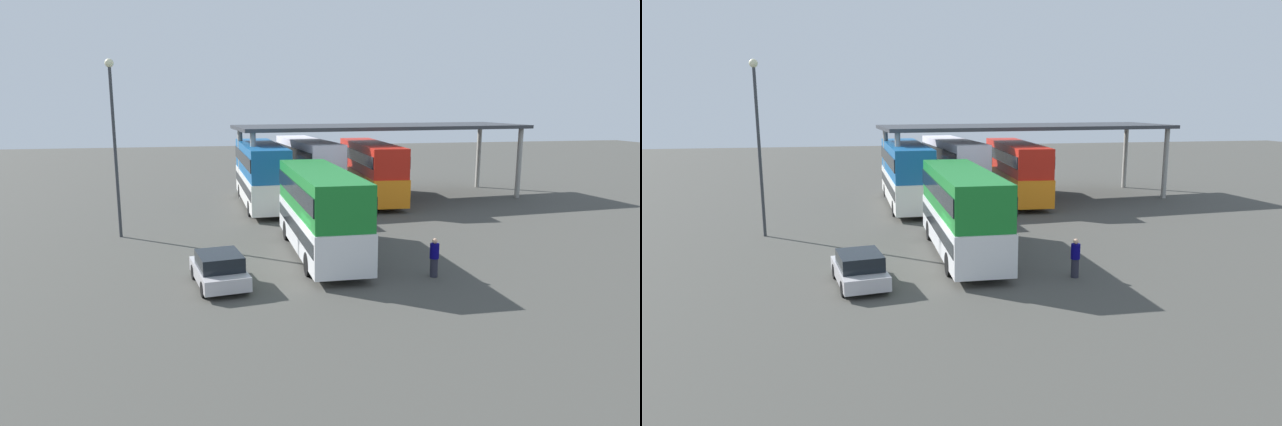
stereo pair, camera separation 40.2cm
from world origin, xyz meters
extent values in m
plane|color=#43423D|center=(0.00, 0.00, 0.00)|extent=(140.00, 140.00, 0.00)
cube|color=silver|center=(0.74, 2.95, 1.23)|extent=(2.52, 10.28, 1.76)
cube|color=#167427|center=(0.74, 2.95, 3.06)|extent=(2.45, 10.07, 1.90)
cube|color=black|center=(0.74, 2.95, 1.44)|extent=(2.56, 9.87, 0.60)
cube|color=black|center=(0.74, 2.95, 3.15)|extent=(2.56, 9.87, 0.76)
cube|color=black|center=(0.72, 8.04, 1.49)|extent=(2.12, 0.11, 1.05)
cube|color=orange|center=(0.72, 8.04, 2.33)|extent=(1.75, 0.09, 0.36)
cylinder|color=black|center=(-0.40, 6.13, 0.50)|extent=(0.28, 1.00, 1.00)
cylinder|color=black|center=(1.85, 6.14, 0.50)|extent=(0.28, 1.00, 1.00)
cylinder|color=black|center=(-0.38, -0.24, 0.50)|extent=(0.28, 1.00, 1.00)
cylinder|color=black|center=(1.87, -0.23, 0.50)|extent=(0.28, 1.00, 1.00)
cube|color=#B9B6B9|center=(-4.07, -0.77, 0.49)|extent=(2.35, 4.01, 0.55)
cube|color=black|center=(-4.04, -0.96, 1.06)|extent=(1.93, 2.31, 0.58)
cylinder|color=black|center=(-5.05, 0.25, 0.30)|extent=(0.30, 0.62, 0.60)
cylinder|color=black|center=(-3.48, 0.52, 0.30)|extent=(0.30, 0.62, 0.60)
cylinder|color=black|center=(-4.66, -2.06, 0.30)|extent=(0.30, 0.62, 0.60)
cylinder|color=black|center=(-3.09, -1.79, 0.30)|extent=(0.30, 0.62, 0.60)
cube|color=white|center=(-0.76, 16.22, 1.29)|extent=(2.81, 11.62, 1.88)
cube|color=#15599A|center=(-0.76, 16.22, 3.25)|extent=(2.73, 11.39, 2.04)
cube|color=black|center=(-0.76, 16.22, 1.52)|extent=(2.84, 11.16, 0.64)
cube|color=black|center=(-0.76, 16.22, 3.36)|extent=(2.84, 11.16, 0.82)
cube|color=black|center=(-0.90, 21.95, 1.57)|extent=(2.15, 0.15, 1.13)
cube|color=orange|center=(-0.90, 21.95, 2.48)|extent=(1.77, 0.12, 0.36)
cylinder|color=black|center=(-1.99, 19.78, 0.50)|extent=(0.31, 1.01, 1.00)
cylinder|color=black|center=(0.29, 19.84, 0.50)|extent=(0.31, 1.01, 1.00)
cylinder|color=black|center=(-1.81, 12.61, 0.50)|extent=(0.31, 1.01, 1.00)
cylinder|color=black|center=(0.47, 12.67, 0.50)|extent=(0.31, 1.01, 1.00)
cube|color=navy|center=(2.99, 18.87, 1.30)|extent=(3.39, 11.67, 1.91)
cube|color=white|center=(2.99, 18.87, 3.29)|extent=(3.29, 11.44, 2.07)
cube|color=black|center=(2.99, 18.87, 1.53)|extent=(3.38, 11.22, 0.65)
cube|color=black|center=(2.99, 18.87, 3.40)|extent=(3.38, 11.22, 0.83)
cube|color=black|center=(2.51, 24.55, 1.59)|extent=(2.06, 0.27, 1.15)
cube|color=orange|center=(2.51, 24.55, 2.51)|extent=(1.70, 0.22, 0.36)
cylinder|color=black|center=(1.60, 22.34, 0.50)|extent=(0.36, 1.02, 1.00)
cylinder|color=black|center=(3.77, 22.52, 0.50)|extent=(0.36, 1.02, 1.00)
cylinder|color=black|center=(2.20, 15.23, 0.50)|extent=(0.36, 1.02, 1.00)
cylinder|color=black|center=(4.38, 15.41, 0.50)|extent=(0.36, 1.02, 1.00)
cube|color=orange|center=(7.37, 17.23, 1.26)|extent=(2.94, 11.64, 1.83)
cube|color=red|center=(7.37, 17.23, 3.17)|extent=(2.86, 11.41, 1.98)
cube|color=black|center=(7.37, 17.23, 1.48)|extent=(2.95, 11.18, 0.62)
cube|color=black|center=(7.37, 17.23, 3.27)|extent=(2.95, 11.18, 0.79)
cube|color=black|center=(7.62, 22.94, 1.54)|extent=(2.08, 0.19, 1.10)
cube|color=orange|center=(7.62, 22.94, 2.42)|extent=(1.71, 0.15, 0.36)
cylinder|color=black|center=(6.42, 20.85, 0.50)|extent=(0.32, 1.01, 1.00)
cylinder|color=black|center=(8.62, 20.75, 0.50)|extent=(0.32, 1.01, 1.00)
cylinder|color=black|center=(6.11, 13.70, 0.50)|extent=(0.32, 1.01, 1.00)
cylinder|color=black|center=(8.31, 13.60, 0.50)|extent=(0.32, 1.01, 1.00)
cube|color=#33353A|center=(8.24, 17.65, 5.29)|extent=(21.65, 8.59, 0.25)
cylinder|color=#9E9B93|center=(17.92, 21.30, 2.58)|extent=(0.36, 0.36, 5.16)
cylinder|color=#9E9B93|center=(18.42, 15.83, 2.58)|extent=(0.36, 0.36, 5.16)
cylinder|color=#9E9B93|center=(-1.93, 19.48, 2.58)|extent=(0.36, 0.36, 5.16)
cylinder|color=#9E9B93|center=(-1.43, 14.01, 2.58)|extent=(0.36, 0.36, 5.16)
cylinder|color=#33353A|center=(-9.02, 8.48, 4.44)|extent=(0.16, 0.16, 8.88)
sphere|color=beige|center=(-9.02, 8.48, 9.03)|extent=(0.44, 0.44, 0.44)
cylinder|color=#262633|center=(4.67, -1.39, 0.39)|extent=(0.32, 0.32, 0.79)
cylinder|color=#08065D|center=(4.67, -1.39, 1.10)|extent=(0.38, 0.38, 0.63)
sphere|color=tan|center=(4.67, -1.39, 1.52)|extent=(0.22, 0.22, 0.22)
camera|label=1|loc=(-4.36, -22.57, 7.16)|focal=31.86mm
camera|label=2|loc=(-3.96, -22.64, 7.16)|focal=31.86mm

